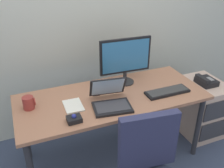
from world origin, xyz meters
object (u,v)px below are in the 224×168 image
(laptop, at_px, (111,99))
(paper_notepad, at_px, (73,106))
(keyboard, at_px, (167,92))
(trackball_mouse, at_px, (74,119))
(desk_phone, at_px, (206,81))
(coffee_mug, at_px, (29,103))
(file_cabinet, at_px, (200,107))
(monitor_main, at_px, (125,58))
(cell_phone, at_px, (95,92))

(laptop, height_order, paper_notepad, laptop)
(keyboard, xyz_separation_m, paper_notepad, (-0.85, 0.11, -0.01))
(trackball_mouse, bearing_deg, desk_phone, 9.23)
(paper_notepad, bearing_deg, coffee_mug, 162.71)
(file_cabinet, bearing_deg, keyboard, -164.96)
(monitor_main, xyz_separation_m, trackball_mouse, (-0.62, -0.43, -0.23))
(trackball_mouse, relative_size, paper_notepad, 0.53)
(trackball_mouse, bearing_deg, laptop, 18.15)
(desk_phone, height_order, paper_notepad, paper_notepad)
(laptop, xyz_separation_m, coffee_mug, (-0.64, 0.20, 0.00))
(monitor_main, xyz_separation_m, laptop, (-0.28, -0.32, -0.20))
(monitor_main, relative_size, keyboard, 1.22)
(file_cabinet, height_order, laptop, laptop)
(monitor_main, relative_size, laptop, 1.37)
(monitor_main, height_order, laptop, monitor_main)
(monitor_main, xyz_separation_m, coffee_mug, (-0.92, -0.12, -0.20))
(trackball_mouse, relative_size, coffee_mug, 1.02)
(laptop, relative_size, coffee_mug, 3.38)
(file_cabinet, height_order, trackball_mouse, trackball_mouse)
(cell_phone, bearing_deg, desk_phone, 5.79)
(monitor_main, distance_m, keyboard, 0.49)
(coffee_mug, distance_m, paper_notepad, 0.36)
(file_cabinet, bearing_deg, coffee_mug, 178.17)
(file_cabinet, xyz_separation_m, coffee_mug, (-1.77, 0.06, 0.45))
(keyboard, relative_size, coffee_mug, 3.79)
(keyboard, relative_size, cell_phone, 2.89)
(keyboard, xyz_separation_m, trackball_mouse, (-0.89, -0.10, 0.01))
(desk_phone, height_order, laptop, laptop)
(desk_phone, xyz_separation_m, coffee_mug, (-1.76, 0.07, 0.12))
(trackball_mouse, bearing_deg, monitor_main, 34.79)
(desk_phone, distance_m, laptop, 1.14)
(laptop, height_order, trackball_mouse, laptop)
(laptop, distance_m, paper_notepad, 0.32)
(desk_phone, height_order, cell_phone, cell_phone)
(coffee_mug, height_order, paper_notepad, coffee_mug)
(desk_phone, height_order, keyboard, keyboard)
(paper_notepad, xyz_separation_m, cell_phone, (0.25, 0.16, -0.00))
(file_cabinet, height_order, desk_phone, desk_phone)
(file_cabinet, height_order, keyboard, keyboard)
(keyboard, height_order, cell_phone, keyboard)
(desk_phone, distance_m, keyboard, 0.60)
(desk_phone, height_order, trackball_mouse, trackball_mouse)
(desk_phone, bearing_deg, keyboard, -166.29)
(paper_notepad, bearing_deg, cell_phone, 32.28)
(file_cabinet, relative_size, coffee_mug, 5.63)
(desk_phone, bearing_deg, trackball_mouse, -170.77)
(trackball_mouse, bearing_deg, file_cabinet, 9.80)
(file_cabinet, relative_size, laptop, 1.66)
(file_cabinet, distance_m, monitor_main, 1.09)
(file_cabinet, height_order, monitor_main, monitor_main)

